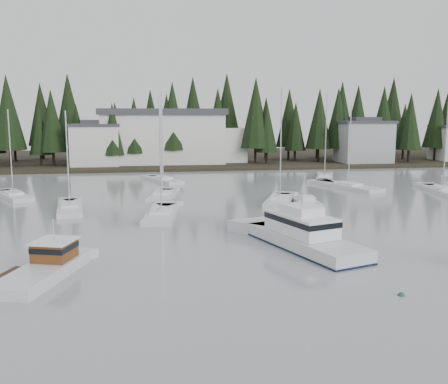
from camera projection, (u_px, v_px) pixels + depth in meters
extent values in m
plane|color=gray|center=(330.00, 347.00, 22.03)|extent=(260.00, 260.00, 0.00)
cube|color=black|center=(183.00, 159.00, 116.84)|extent=(240.00, 54.00, 1.00)
cube|color=silver|center=(96.00, 146.00, 95.98)|extent=(9.00, 7.00, 7.50)
cube|color=#38383D|center=(95.00, 125.00, 95.37)|extent=(9.54, 7.42, 0.50)
cube|color=#38383D|center=(95.00, 122.00, 95.28)|extent=(4.95, 3.85, 0.80)
cube|color=#999EA0|center=(364.00, 143.00, 102.81)|extent=(10.00, 8.00, 8.00)
cube|color=#38383D|center=(365.00, 122.00, 102.16)|extent=(10.60, 8.48, 0.50)
cube|color=#38383D|center=(365.00, 119.00, 102.07)|extent=(5.50, 4.40, 0.80)
cube|color=silver|center=(163.00, 138.00, 100.61)|extent=(24.00, 10.00, 10.00)
cube|color=#38383D|center=(163.00, 112.00, 99.80)|extent=(25.00, 11.00, 1.20)
cube|color=silver|center=(221.00, 145.00, 104.54)|extent=(10.00, 8.00, 7.00)
cube|color=silver|center=(43.00, 277.00, 31.32)|extent=(4.97, 8.51, 1.17)
cube|color=silver|center=(43.00, 267.00, 31.22)|extent=(4.87, 8.34, 0.11)
cube|color=#532710|center=(55.00, 251.00, 32.70)|extent=(2.83, 2.97, 1.26)
cube|color=white|center=(54.00, 241.00, 32.60)|extent=(3.18, 3.36, 0.11)
cube|color=black|center=(54.00, 247.00, 32.66)|extent=(2.89, 3.02, 0.36)
cylinder|color=#A5A8AD|center=(53.00, 229.00, 32.48)|extent=(0.08, 0.08, 1.44)
cube|color=black|center=(10.00, 277.00, 31.68)|extent=(1.88, 3.06, 0.49)
cube|color=silver|center=(305.00, 246.00, 38.43)|extent=(7.08, 12.17, 1.69)
cube|color=black|center=(305.00, 248.00, 38.45)|extent=(7.14, 12.23, 0.23)
cube|color=white|center=(301.00, 224.00, 38.69)|extent=(4.71, 6.67, 1.53)
cube|color=black|center=(301.00, 219.00, 38.63)|extent=(4.79, 6.75, 0.42)
cube|color=white|center=(302.00, 210.00, 38.52)|extent=(3.00, 3.55, 0.69)
cylinder|color=#A5A8AD|center=(302.00, 199.00, 38.39)|extent=(0.10, 0.10, 1.16)
cube|color=silver|center=(348.00, 188.00, 70.09)|extent=(6.68, 11.30, 1.05)
cube|color=white|center=(348.00, 184.00, 69.99)|extent=(3.27, 4.22, 0.30)
cylinder|color=#A5A8AD|center=(350.00, 145.00, 69.16)|extent=(0.14, 0.14, 11.09)
cube|color=silver|center=(70.00, 210.00, 53.85)|extent=(3.89, 9.83, 1.05)
cube|color=white|center=(70.00, 204.00, 53.75)|extent=(2.22, 3.48, 0.30)
cylinder|color=#A5A8AD|center=(68.00, 159.00, 52.99)|extent=(0.14, 0.14, 10.12)
cube|color=silver|center=(442.00, 193.00, 65.98)|extent=(4.03, 10.57, 1.05)
cube|color=white|center=(443.00, 188.00, 65.88)|extent=(2.32, 3.72, 0.30)
cylinder|color=#A5A8AD|center=(446.00, 146.00, 65.03)|extent=(0.14, 0.14, 11.33)
cube|color=silver|center=(162.00, 198.00, 61.91)|extent=(4.19, 9.28, 1.05)
cube|color=white|center=(162.00, 193.00, 61.82)|extent=(2.39, 3.32, 0.30)
cylinder|color=#A5A8AD|center=(161.00, 150.00, 61.01)|extent=(0.14, 0.14, 10.79)
cube|color=silver|center=(280.00, 203.00, 58.59)|extent=(5.85, 9.08, 1.05)
cube|color=white|center=(280.00, 197.00, 58.49)|extent=(2.92, 3.47, 0.30)
cylinder|color=#A5A8AD|center=(281.00, 144.00, 57.53)|extent=(0.14, 0.14, 12.78)
cube|color=silver|center=(13.00, 198.00, 61.93)|extent=(6.60, 9.05, 1.05)
cube|color=white|center=(13.00, 193.00, 61.83)|extent=(3.02, 3.52, 0.30)
cylinder|color=#A5A8AD|center=(10.00, 152.00, 61.06)|extent=(0.14, 0.14, 10.34)
cube|color=silver|center=(324.00, 179.00, 79.92)|extent=(5.71, 9.92, 1.05)
cube|color=white|center=(325.00, 175.00, 79.83)|extent=(2.77, 3.68, 0.30)
cylinder|color=#A5A8AD|center=(326.00, 135.00, 78.85)|extent=(0.14, 0.14, 13.02)
cube|color=silver|center=(163.00, 182.00, 76.95)|extent=(6.17, 9.58, 1.05)
cube|color=white|center=(163.00, 178.00, 76.85)|extent=(2.95, 3.64, 0.30)
cylinder|color=#A5A8AD|center=(162.00, 134.00, 75.82)|extent=(0.14, 0.14, 13.75)
cube|color=silver|center=(162.00, 217.00, 50.53)|extent=(4.13, 10.05, 1.05)
cube|color=white|center=(161.00, 210.00, 50.43)|extent=(2.44, 3.55, 0.30)
cylinder|color=#A5A8AD|center=(160.00, 154.00, 49.56)|extent=(0.14, 0.14, 11.58)
cube|color=silver|center=(307.00, 204.00, 57.04)|extent=(2.41, 5.71, 0.90)
cube|color=white|center=(307.00, 198.00, 56.93)|extent=(1.56, 1.86, 0.55)
sphere|color=#145933|center=(401.00, 296.00, 28.34)|extent=(0.40, 0.40, 0.40)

